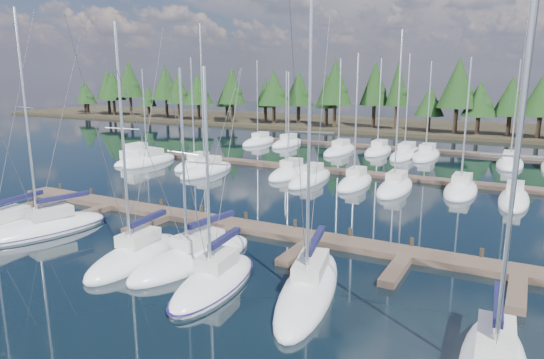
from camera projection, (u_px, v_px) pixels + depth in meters
The scene contains 13 objects.
ground at pixel (307, 192), 45.10m from camera, with size 260.00×260.00×0.00m, color black.
far_shore at pixel (430, 128), 96.74m from camera, with size 220.00×30.00×0.60m, color #312A1B.
main_dock at pixel (234, 227), 34.16m from camera, with size 44.00×6.13×0.90m.
back_docks at pixel (370, 159), 61.93m from camera, with size 50.00×21.80×0.40m.
front_sailboat_0 at pixel (1, 232), 32.99m from camera, with size 3.76×10.08×16.02m.
front_sailboat_1 at pixel (45, 228), 33.76m from camera, with size 5.27×9.55×15.73m.
front_sailboat_2 at pixel (136, 256), 28.54m from camera, with size 3.23×8.03×14.31m.
front_sailboat_3 at pixel (194, 258), 28.32m from camera, with size 4.38×9.48×11.93m.
front_sailboat_4 at pixel (214, 282), 25.07m from camera, with size 3.51×8.05×11.96m.
front_sailboat_5 at pixel (309, 288), 24.33m from camera, with size 4.73×10.47×14.90m.
back_sailboat_rows at pixel (362, 164), 57.77m from camera, with size 47.39×32.36×16.76m.
motor_yacht_left at pixel (138, 159), 60.51m from camera, with size 2.72×7.99×3.97m.
tree_line at pixel (413, 92), 87.45m from camera, with size 183.39×12.13×13.55m.
Camera 1 is at (17.76, -10.17, 10.81)m, focal length 32.00 mm.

